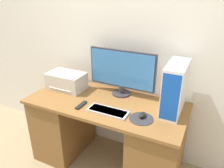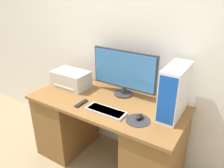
{
  "view_description": "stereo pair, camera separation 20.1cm",
  "coord_description": "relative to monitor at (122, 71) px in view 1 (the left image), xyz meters",
  "views": [
    {
      "loc": [
        0.87,
        -1.3,
        1.8
      ],
      "look_at": [
        0.07,
        0.35,
        0.97
      ],
      "focal_mm": 35.0,
      "sensor_mm": 36.0,
      "label": 1
    },
    {
      "loc": [
        1.05,
        -1.21,
        1.8
      ],
      "look_at": [
        0.07,
        0.35,
        0.97
      ],
      "focal_mm": 35.0,
      "sensor_mm": 36.0,
      "label": 2
    }
  ],
  "objects": [
    {
      "name": "printer",
      "position": [
        -0.59,
        -0.14,
        -0.17
      ],
      "size": [
        0.4,
        0.25,
        0.18
      ],
      "color": "beige",
      "rests_on": "desk"
    },
    {
      "name": "mouse",
      "position": [
        0.34,
        -0.33,
        -0.23
      ],
      "size": [
        0.05,
        0.09,
        0.04
      ],
      "color": "black",
      "rests_on": "mousepad"
    },
    {
      "name": "mousepad",
      "position": [
        0.34,
        -0.36,
        -0.26
      ],
      "size": [
        0.21,
        0.21,
        0.0
      ],
      "color": "#2D2D33",
      "rests_on": "desk"
    },
    {
      "name": "computer_tower",
      "position": [
        0.55,
        -0.12,
        -0.03
      ],
      "size": [
        0.16,
        0.4,
        0.45
      ],
      "color": "white",
      "rests_on": "desk"
    },
    {
      "name": "remote_control",
      "position": [
        -0.24,
        -0.39,
        -0.25
      ],
      "size": [
        0.04,
        0.16,
        0.02
      ],
      "color": "black",
      "rests_on": "desk"
    },
    {
      "name": "desk",
      "position": [
        -0.07,
        -0.22,
        -0.63
      ],
      "size": [
        1.55,
        0.7,
        0.77
      ],
      "color": "brown",
      "rests_on": "ground_plane"
    },
    {
      "name": "monitor",
      "position": [
        0.0,
        0.0,
        0.0
      ],
      "size": [
        0.69,
        0.19,
        0.47
      ],
      "color": "#333338",
      "rests_on": "desk"
    },
    {
      "name": "wall_back",
      "position": [
        -0.07,
        0.18,
        0.33
      ],
      "size": [
        6.4,
        0.05,
        2.7
      ],
      "color": "white",
      "rests_on": "ground_plane"
    },
    {
      "name": "keyboard",
      "position": [
        0.04,
        -0.39,
        -0.25
      ],
      "size": [
        0.37,
        0.14,
        0.02
      ],
      "color": "silver",
      "rests_on": "desk"
    }
  ]
}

